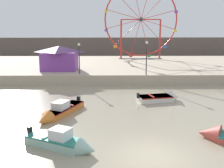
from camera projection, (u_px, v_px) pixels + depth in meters
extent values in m
plane|color=gray|center=(152.00, 156.00, 13.28)|extent=(240.00, 240.00, 0.00)
cube|color=#B7A88E|center=(122.00, 67.00, 41.58)|extent=(110.00, 23.09, 1.11)
cube|color=#564C47|center=(117.00, 46.00, 65.33)|extent=(140.00, 3.00, 4.40)
cube|color=#93BCAD|center=(55.00, 142.00, 14.32)|extent=(3.42, 2.48, 0.50)
cube|color=#237566|center=(55.00, 138.00, 14.28)|extent=(3.40, 2.48, 0.08)
cone|color=#93BCAD|center=(88.00, 149.00, 13.41)|extent=(1.28, 1.34, 1.05)
cube|color=black|center=(30.00, 130.00, 15.01)|extent=(0.29, 0.30, 0.44)
cube|color=silver|center=(60.00, 134.00, 14.03)|extent=(1.28, 1.23, 0.57)
cube|color=#237566|center=(48.00, 136.00, 14.44)|extent=(0.57, 0.91, 0.06)
cone|color=#B24238|center=(209.00, 134.00, 15.47)|extent=(1.75, 1.79, 1.35)
cube|color=silver|center=(155.00, 98.00, 23.49)|extent=(3.19, 2.16, 0.47)
cube|color=#B2231E|center=(155.00, 96.00, 23.45)|extent=(3.16, 2.18, 0.08)
cone|color=silver|center=(174.00, 97.00, 23.90)|extent=(1.10, 1.63, 1.49)
cube|color=black|center=(138.00, 96.00, 23.07)|extent=(0.25, 0.28, 0.44)
cube|color=#B2231E|center=(151.00, 96.00, 23.35)|extent=(0.44, 1.34, 0.06)
cube|color=orange|center=(65.00, 110.00, 20.18)|extent=(2.61, 4.23, 0.45)
cube|color=#B2231E|center=(65.00, 107.00, 20.14)|extent=(2.61, 4.20, 0.08)
cone|color=orange|center=(44.00, 120.00, 17.81)|extent=(1.40, 1.45, 1.05)
cube|color=black|center=(79.00, 99.00, 22.08)|extent=(0.30, 0.28, 0.44)
cube|color=silver|center=(61.00, 105.00, 19.61)|extent=(1.29, 1.48, 0.56)
cube|color=#B2231E|center=(68.00, 105.00, 20.60)|extent=(0.93, 0.51, 0.06)
torus|color=red|center=(141.00, 19.00, 46.32)|extent=(12.69, 0.24, 12.69)
cylinder|color=#38383D|center=(141.00, 19.00, 46.32)|extent=(0.70, 0.50, 0.70)
cylinder|color=red|center=(146.00, 1.00, 45.74)|extent=(1.74, 0.08, 6.02)
cylinder|color=red|center=(137.00, 1.00, 45.71)|extent=(1.64, 0.08, 6.05)
cylinder|color=red|center=(129.00, 6.00, 45.86)|extent=(4.42, 0.08, 4.49)
cylinder|color=red|center=(124.00, 15.00, 46.12)|extent=(6.02, 0.08, 1.74)
cube|color=yellow|center=(106.00, 11.00, 45.98)|extent=(0.56, 0.48, 0.44)
cylinder|color=red|center=(124.00, 24.00, 46.44)|extent=(6.05, 0.08, 1.64)
cube|color=purple|center=(106.00, 30.00, 46.61)|extent=(0.56, 0.48, 0.44)
cylinder|color=red|center=(128.00, 32.00, 46.73)|extent=(4.49, 0.08, 4.42)
cube|color=orange|center=(115.00, 46.00, 47.19)|extent=(0.56, 0.48, 0.44)
cylinder|color=red|center=(136.00, 37.00, 46.91)|extent=(1.74, 0.08, 6.02)
cube|color=red|center=(131.00, 56.00, 47.54)|extent=(0.56, 0.48, 0.44)
cylinder|color=red|center=(145.00, 37.00, 46.93)|extent=(1.64, 0.08, 6.05)
cube|color=#33934C|center=(149.00, 56.00, 47.59)|extent=(0.56, 0.48, 0.44)
cylinder|color=red|center=(153.00, 32.00, 46.79)|extent=(4.42, 0.08, 4.49)
cube|color=#3356B7|center=(165.00, 47.00, 47.31)|extent=(0.56, 0.48, 0.44)
cylinder|color=red|center=(158.00, 24.00, 46.52)|extent=(6.02, 0.08, 1.74)
cube|color=yellow|center=(175.00, 31.00, 46.78)|extent=(0.56, 0.48, 0.44)
cylinder|color=red|center=(158.00, 15.00, 46.20)|extent=(6.05, 0.08, 1.64)
cube|color=purple|center=(176.00, 12.00, 46.14)|extent=(0.56, 0.48, 0.44)
cylinder|color=red|center=(154.00, 6.00, 45.91)|extent=(4.49, 0.08, 4.42)
cylinder|color=red|center=(121.00, 39.00, 46.96)|extent=(0.28, 0.28, 6.83)
cylinder|color=red|center=(160.00, 39.00, 47.04)|extent=(0.28, 0.28, 6.83)
cylinder|color=red|center=(141.00, 19.00, 46.32)|extent=(6.85, 0.18, 0.18)
cube|color=#4C4C51|center=(140.00, 59.00, 47.66)|extent=(7.65, 1.20, 0.08)
cube|color=purple|center=(60.00, 61.00, 33.94)|extent=(4.38, 3.39, 2.30)
pyramid|color=#462156|center=(59.00, 49.00, 33.63)|extent=(4.82, 3.73, 0.80)
cylinder|color=#2D2D33|center=(146.00, 59.00, 30.31)|extent=(0.12, 0.12, 3.51)
sphere|color=#F2EACC|center=(147.00, 43.00, 29.94)|extent=(0.32, 0.32, 0.32)
cylinder|color=#2D2D33|center=(79.00, 60.00, 30.72)|extent=(0.12, 0.12, 3.26)
sphere|color=#F2EACC|center=(79.00, 45.00, 30.37)|extent=(0.32, 0.32, 0.32)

